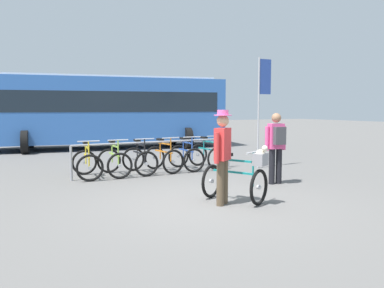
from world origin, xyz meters
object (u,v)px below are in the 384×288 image
racked_bike_blue (186,157)px  featured_bicycle (240,177)px  racked_bike_teal (207,155)px  bus_distant (108,108)px  racked_bike_yellow (87,164)px  banner_flag (262,91)px  pedestrian_with_backpack (276,144)px  person_with_featured_bike (222,153)px  racked_bike_lime (114,162)px  racked_bike_orange (164,158)px  racked_bike_black (140,160)px

racked_bike_blue → featured_bicycle: featured_bicycle is taller
racked_bike_teal → bus_distant: size_ratio=0.11×
racked_bike_yellow → banner_flag: (4.91, -0.69, 1.86)m
racked_bike_blue → banner_flag: size_ratio=0.35×
pedestrian_with_backpack → banner_flag: 2.75m
person_with_featured_bike → banner_flag: (3.35, 3.16, 1.28)m
racked_bike_teal → person_with_featured_bike: size_ratio=0.66×
racked_bike_lime → racked_bike_blue: bearing=0.7°
racked_bike_lime → pedestrian_with_backpack: size_ratio=0.67×
featured_bicycle → pedestrian_with_backpack: (1.73, 1.06, 0.45)m
racked_bike_lime → racked_bike_orange: size_ratio=0.95×
racked_bike_teal → person_with_featured_bike: person_with_featured_bike is taller
racked_bike_orange → bus_distant: (0.40, 6.91, 1.37)m
racked_bike_orange → pedestrian_with_backpack: pedestrian_with_backpack is taller
racked_bike_blue → person_with_featured_bike: person_with_featured_bike is taller
racked_bike_orange → racked_bike_blue: same height
racked_bike_orange → racked_bike_teal: same height
racked_bike_yellow → racked_bike_black: bearing=0.7°
racked_bike_yellow → banner_flag: 5.30m
racked_bike_lime → pedestrian_with_backpack: pedestrian_with_backpack is taller
racked_bike_black → racked_bike_yellow: bearing=-179.3°
racked_bike_yellow → racked_bike_blue: bearing=0.7°
racked_bike_yellow → person_with_featured_bike: person_with_featured_bike is taller
racked_bike_blue → racked_bike_teal: same height
racked_bike_yellow → racked_bike_lime: (0.70, 0.01, 0.00)m
racked_bike_blue → pedestrian_with_backpack: bearing=-72.5°
racked_bike_black → bus_distant: bus_distant is taller
racked_bike_teal → banner_flag: banner_flag is taller
featured_bicycle → bus_distant: 10.88m
bus_distant → racked_bike_lime: bearing=-104.6°
person_with_featured_bike → bus_distant: (0.94, 10.79, 0.79)m
bus_distant → person_with_featured_bike: bearing=-95.0°
racked_bike_blue → person_with_featured_bike: size_ratio=0.65×
pedestrian_with_backpack → person_with_featured_bike: bearing=-153.6°
racked_bike_teal → banner_flag: bearing=-27.5°
racked_bike_yellow → featured_bicycle: bearing=-63.1°
pedestrian_with_backpack → racked_bike_orange: bearing=119.4°
featured_bicycle → person_with_featured_bike: size_ratio=0.73×
racked_bike_lime → pedestrian_with_backpack: bearing=-43.2°
bus_distant → racked_bike_blue: bearing=-87.5°
racked_bike_yellow → person_with_featured_bike: size_ratio=0.67×
bus_distant → banner_flag: banner_flag is taller
racked_bike_lime → person_with_featured_bike: 4.00m
racked_bike_yellow → person_with_featured_bike: (1.56, -3.85, 0.58)m
racked_bike_lime → racked_bike_black: 0.70m
banner_flag → featured_bicycle: bearing=-133.1°
racked_bike_black → racked_bike_teal: bearing=0.7°
pedestrian_with_backpack → racked_bike_blue: bearing=107.5°
racked_bike_black → racked_bike_blue: size_ratio=0.97×
racked_bike_blue → banner_flag: 2.91m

